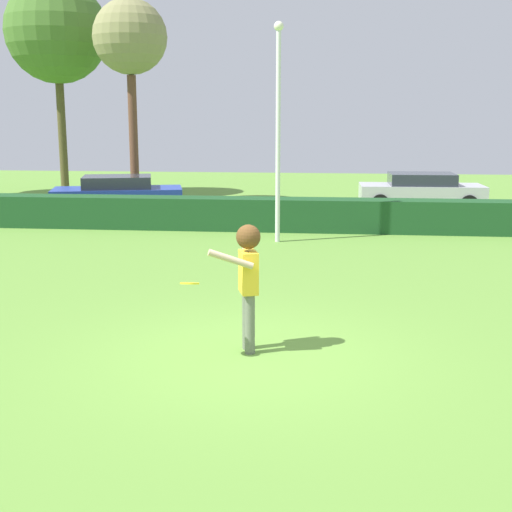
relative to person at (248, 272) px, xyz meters
name	(u,v)px	position (x,y,z in m)	size (l,w,h in m)	color
ground_plane	(250,356)	(0.05, -0.19, -1.14)	(60.00, 60.00, 0.00)	#639439
person	(248,272)	(0.00, 0.00, 0.00)	(0.67, 0.71, 1.79)	slate
frisbee	(190,283)	(-0.71, -0.47, -0.07)	(0.25, 0.25, 0.07)	yellow
lamppost	(278,122)	(-0.21, 8.44, 1.91)	(0.24, 0.24, 5.47)	silver
hedge_row	(291,215)	(0.05, 10.22, -0.68)	(18.42, 0.90, 0.91)	#1B4922
parked_car_blue	(118,193)	(-5.85, 13.04, -0.45)	(4.49, 2.68, 1.25)	#263FA5
parked_car_silver	(421,189)	(4.29, 15.20, -0.45)	(4.23, 1.87, 1.25)	#B7B7BC
maple_tree	(130,39)	(-5.95, 15.49, 4.68)	(2.61, 2.61, 7.22)	brown
oak_tree	(57,32)	(-9.38, 17.47, 5.17)	(3.91, 3.91, 8.29)	brown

